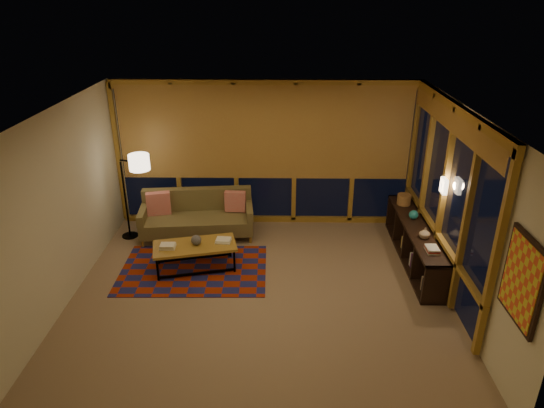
{
  "coord_description": "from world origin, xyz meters",
  "views": [
    {
      "loc": [
        0.28,
        -6.01,
        4.12
      ],
      "look_at": [
        0.16,
        0.61,
        1.17
      ],
      "focal_mm": 32.0,
      "sensor_mm": 36.0,
      "label": 1
    }
  ],
  "objects_px": {
    "floor_lamp": "(125,196)",
    "bookshelf": "(415,243)",
    "sofa": "(197,216)",
    "coffee_table": "(196,257)"
  },
  "relations": [
    {
      "from": "floor_lamp",
      "to": "bookshelf",
      "type": "height_order",
      "value": "floor_lamp"
    },
    {
      "from": "sofa",
      "to": "bookshelf",
      "type": "xyz_separation_m",
      "value": [
        3.69,
        -0.79,
        -0.09
      ]
    },
    {
      "from": "bookshelf",
      "to": "sofa",
      "type": "bearing_deg",
      "value": 167.98
    },
    {
      "from": "coffee_table",
      "to": "bookshelf",
      "type": "relative_size",
      "value": 0.51
    },
    {
      "from": "sofa",
      "to": "bookshelf",
      "type": "relative_size",
      "value": 0.78
    },
    {
      "from": "sofa",
      "to": "floor_lamp",
      "type": "xyz_separation_m",
      "value": [
        -1.24,
        -0.02,
        0.4
      ]
    },
    {
      "from": "coffee_table",
      "to": "bookshelf",
      "type": "bearing_deg",
      "value": -7.98
    },
    {
      "from": "sofa",
      "to": "coffee_table",
      "type": "distance_m",
      "value": 1.13
    },
    {
      "from": "sofa",
      "to": "floor_lamp",
      "type": "bearing_deg",
      "value": 175.21
    },
    {
      "from": "coffee_table",
      "to": "floor_lamp",
      "type": "distance_m",
      "value": 1.86
    }
  ]
}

